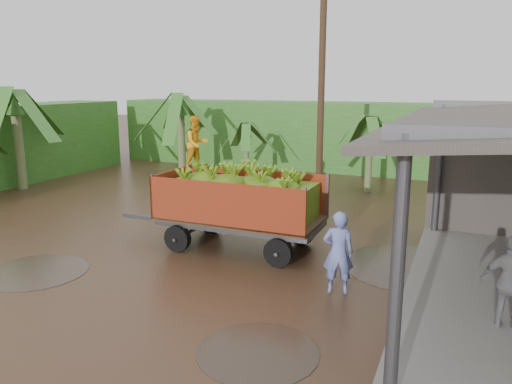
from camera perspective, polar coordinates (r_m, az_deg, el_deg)
ground at (r=12.89m, az=-6.70°, el=-8.75°), size 100.00×100.00×0.00m
hedge_north at (r=27.74m, az=6.11°, el=6.49°), size 22.00×3.00×3.60m
banana_trailer at (r=14.01m, az=-1.91°, el=-1.02°), size 6.32×2.22×3.70m
man_blue at (r=11.30m, az=9.38°, el=-6.83°), size 0.78×0.62×1.88m
man_grey at (r=10.61m, az=27.20°, el=-9.32°), size 1.15×0.56×1.91m
utility_pole at (r=18.21m, az=7.46°, el=11.08°), size 1.20×0.24×8.37m
banana_plants at (r=20.44m, az=-16.05°, el=4.15°), size 24.20×19.65×4.46m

